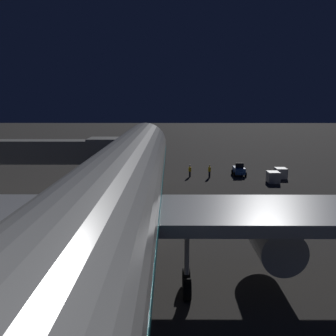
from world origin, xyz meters
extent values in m
plane|color=#383533|center=(0.00, 0.00, 0.00)|extent=(320.00, 320.00, 0.00)
cylinder|color=silver|center=(0.00, 9.65, 5.42)|extent=(5.38, 59.71, 5.38)
sphere|color=silver|center=(0.00, -20.21, 5.42)|extent=(5.27, 5.27, 5.27)
cube|color=#146670|center=(0.00, 9.65, 5.01)|extent=(5.43, 57.33, 0.50)
cube|color=black|center=(0.00, -18.60, 6.36)|extent=(2.96, 1.40, 0.90)
cube|color=#B7BABF|center=(0.00, 8.71, 4.48)|extent=(58.63, 6.41, 0.70)
cylinder|color=#B7BABF|center=(-9.53, 7.71, 2.66)|extent=(2.64, 5.61, 2.64)
cylinder|color=black|center=(-9.53, 4.91, 2.66)|extent=(2.24, 0.15, 2.24)
cylinder|color=#B7BABF|center=(0.00, -16.71, 2.26)|extent=(0.28, 0.28, 2.13)
cylinder|color=black|center=(0.00, -16.71, 0.60)|extent=(0.45, 1.20, 1.20)
cylinder|color=#B7BABF|center=(-4.20, 9.71, 2.26)|extent=(0.28, 0.28, 2.13)
cylinder|color=black|center=(-4.20, 9.06, 0.60)|extent=(0.45, 1.20, 1.20)
cylinder|color=black|center=(-4.20, 10.36, 0.60)|extent=(0.45, 1.20, 1.20)
cylinder|color=#B7BABF|center=(4.20, 9.71, 2.26)|extent=(0.28, 0.28, 2.13)
cylinder|color=black|center=(4.20, 9.06, 0.60)|extent=(0.45, 1.20, 1.20)
cylinder|color=black|center=(4.20, 10.36, 0.60)|extent=(0.45, 1.20, 1.20)
cube|color=#9E9E99|center=(13.51, -11.68, 5.42)|extent=(18.81, 2.60, 2.50)
cube|color=#9E9E99|center=(4.10, -11.68, 5.42)|extent=(3.20, 3.40, 3.00)
cube|color=black|center=(2.70, -11.68, 5.42)|extent=(0.70, 3.20, 2.70)
cylinder|color=#B7BABF|center=(5.10, -11.68, 2.08)|extent=(0.56, 0.56, 4.17)
cylinder|color=black|center=(4.50, -11.68, 0.30)|extent=(0.25, 0.60, 0.60)
cylinder|color=black|center=(5.70, -11.68, 0.30)|extent=(0.25, 0.60, 0.60)
cube|color=#234C9E|center=(-13.42, -25.73, 0.80)|extent=(1.50, 2.79, 0.90)
cube|color=black|center=(-13.42, -25.31, 1.60)|extent=(1.20, 0.20, 0.70)
cylinder|color=black|center=(-14.23, -26.71, 0.35)|extent=(0.24, 0.70, 0.70)
cylinder|color=black|center=(-12.61, -26.71, 0.35)|extent=(0.24, 0.70, 0.70)
cylinder|color=black|center=(-14.23, -24.75, 0.35)|extent=(0.24, 0.70, 0.70)
cylinder|color=black|center=(-12.61, -24.75, 0.35)|extent=(0.24, 0.70, 0.70)
cube|color=#B7BABF|center=(-17.18, -20.82, 0.75)|extent=(1.51, 1.85, 1.50)
cube|color=#B7BABF|center=(-19.07, -23.81, 0.73)|extent=(1.51, 1.85, 1.47)
cylinder|color=black|center=(-8.90, -24.11, 0.46)|extent=(0.28, 0.28, 0.92)
cylinder|color=yellow|center=(-8.90, -24.11, 1.24)|extent=(0.40, 0.40, 0.63)
sphere|color=tan|center=(-8.90, -24.11, 1.67)|extent=(0.24, 0.24, 0.24)
sphere|color=yellow|center=(-8.90, -24.11, 1.72)|extent=(0.23, 0.23, 0.23)
cylinder|color=black|center=(-6.10, -24.67, 0.40)|extent=(0.28, 0.28, 0.81)
cylinder|color=yellow|center=(-6.10, -24.67, 1.13)|extent=(0.40, 0.40, 0.65)
sphere|color=tan|center=(-6.10, -24.67, 1.58)|extent=(0.24, 0.24, 0.24)
sphere|color=white|center=(-6.10, -24.67, 1.63)|extent=(0.23, 0.23, 0.23)
cone|color=orange|center=(-2.20, -22.21, 0.28)|extent=(0.36, 0.36, 0.55)
cone|color=orange|center=(2.20, -22.21, 0.28)|extent=(0.36, 0.36, 0.55)
camera|label=1|loc=(-3.26, 30.33, 10.98)|focal=41.18mm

